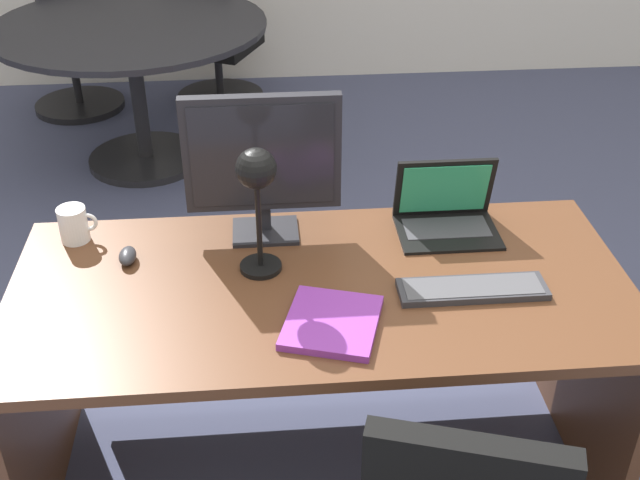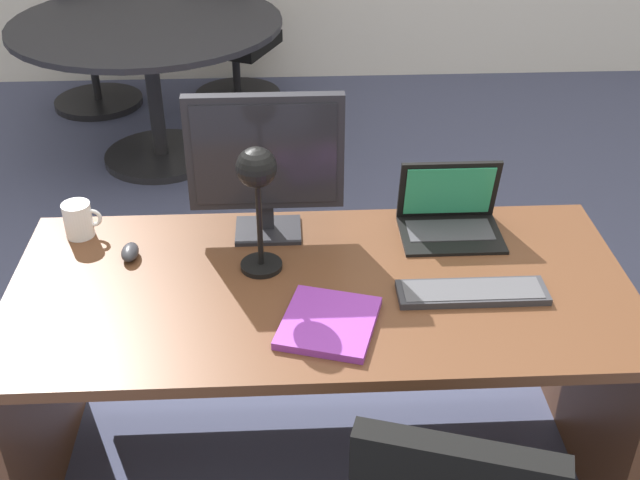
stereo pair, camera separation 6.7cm
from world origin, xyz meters
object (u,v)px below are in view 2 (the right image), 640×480
object	(u,v)px
meeting_chair_near	(95,56)
book	(329,323)
desk	(320,331)
coffee_mug	(79,220)
desk_lamp	(257,184)
meeting_table	(150,56)
monitor	(265,158)
mouse	(130,252)
keyboard	(472,292)
laptop	(449,209)
meeting_chair_far	(231,51)

from	to	relation	value
meeting_chair_near	book	bearing A→B (deg)	-68.50
desk	meeting_chair_near	size ratio (longest dim) A/B	2.06
desk	coffee_mug	bearing A→B (deg)	161.57
desk_lamp	meeting_table	bearing A→B (deg)	105.70
monitor	meeting_chair_near	size ratio (longest dim) A/B	0.54
book	coffee_mug	world-z (taller)	coffee_mug
monitor	mouse	world-z (taller)	monitor
meeting_chair_near	keyboard	bearing A→B (deg)	-61.80
coffee_mug	keyboard	bearing A→B (deg)	-17.92
monitor	coffee_mug	world-z (taller)	monitor
mouse	meeting_table	bearing A→B (deg)	96.42
mouse	desk_lamp	world-z (taller)	desk_lamp
laptop	mouse	xyz separation A→B (m)	(-0.96, -0.12, -0.05)
coffee_mug	meeting_chair_near	bearing A→B (deg)	101.13
desk	keyboard	size ratio (longest dim) A/B	4.25
desk	meeting_table	world-z (taller)	meeting_table
meeting_table	meeting_chair_near	xyz separation A→B (m)	(-0.47, 0.76, -0.26)
meeting_chair_near	desk	bearing A→B (deg)	-67.14
desk_lamp	meeting_table	xyz separation A→B (m)	(-0.62, 2.21, -0.42)
mouse	desk_lamp	bearing A→B (deg)	-13.83
coffee_mug	mouse	bearing A→B (deg)	-37.92
keyboard	desk_lamp	distance (m)	0.65
desk	monitor	xyz separation A→B (m)	(-0.15, 0.23, 0.47)
coffee_mug	meeting_chair_far	distance (m)	2.85
mouse	book	distance (m)	0.66
keyboard	book	bearing A→B (deg)	-164.21
keyboard	meeting_chair_far	size ratio (longest dim) A/B	0.48
monitor	desk_lamp	xyz separation A→B (m)	(-0.02, -0.22, 0.03)
keyboard	coffee_mug	bearing A→B (deg)	162.08
monitor	keyboard	distance (m)	0.70
desk	desk_lamp	distance (m)	0.53
laptop	coffee_mug	xyz separation A→B (m)	(-1.13, 0.01, -0.01)
desk_lamp	meeting_chair_near	distance (m)	3.24
mouse	book	world-z (taller)	mouse
book	meeting_chair_far	distance (m)	3.33
laptop	meeting_table	bearing A→B (deg)	120.93
monitor	meeting_chair_far	size ratio (longest dim) A/B	0.53
meeting_table	laptop	bearing A→B (deg)	-59.07
desk_lamp	meeting_chair_far	distance (m)	3.11
desk_lamp	coffee_mug	distance (m)	0.64
mouse	meeting_chair_near	world-z (taller)	meeting_chair_near
meeting_chair_far	monitor	bearing A→B (deg)	-84.53
desk_lamp	coffee_mug	size ratio (longest dim) A/B	3.40
book	meeting_chair_near	size ratio (longest dim) A/B	0.37
coffee_mug	meeting_chair_near	size ratio (longest dim) A/B	0.14
meeting_chair_near	mouse	bearing A→B (deg)	-76.16
monitor	book	world-z (taller)	monitor
meeting_table	keyboard	bearing A→B (deg)	-63.01
desk	meeting_chair_far	xyz separation A→B (m)	(-0.42, 3.04, -0.18)
keyboard	meeting_chair_near	bearing A→B (deg)	118.20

